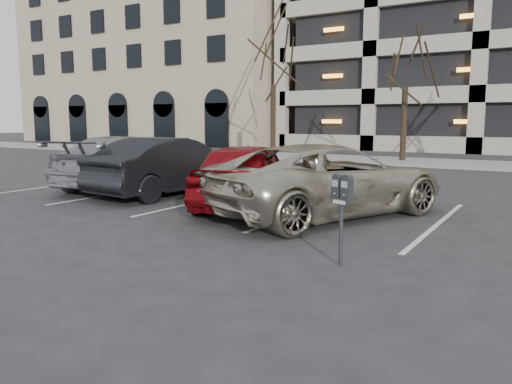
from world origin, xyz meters
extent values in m
plane|color=#28282B|center=(0.00, 0.00, 0.00)|extent=(140.00, 140.00, 0.00)
cube|color=gray|center=(0.00, 16.00, 0.06)|extent=(80.00, 4.00, 0.12)
cube|color=silver|center=(-9.80, 2.30, 0.01)|extent=(0.10, 5.20, 0.00)
cube|color=silver|center=(-7.00, 2.30, 0.01)|extent=(0.10, 5.20, 0.00)
cube|color=silver|center=(-4.20, 2.30, 0.01)|extent=(0.10, 5.20, 0.00)
cube|color=silver|center=(-1.40, 2.30, 0.01)|extent=(0.10, 5.20, 0.00)
cube|color=silver|center=(1.40, 2.30, 0.01)|extent=(0.10, 5.20, 0.00)
cube|color=gray|center=(-28.00, 30.00, 7.50)|extent=(26.00, 16.00, 15.00)
cylinder|color=black|center=(-10.00, 16.00, 1.93)|extent=(0.28, 0.28, 3.85)
cylinder|color=black|center=(-3.00, 16.00, 1.76)|extent=(0.28, 0.28, 3.52)
cylinder|color=black|center=(0.82, -1.28, 0.45)|extent=(0.06, 0.06, 0.90)
cube|color=black|center=(0.82, -1.28, 0.92)|extent=(0.32, 0.20, 0.06)
cube|color=silver|center=(0.80, -1.33, 0.90)|extent=(0.21, 0.08, 0.05)
cube|color=gray|center=(0.72, -1.31, 1.15)|extent=(0.10, 0.04, 0.09)
cube|color=gray|center=(0.88, -1.37, 1.15)|extent=(0.10, 0.04, 0.09)
imported|color=#BEB6A2|center=(-0.80, 2.01, 0.76)|extent=(4.46, 6.00, 1.52)
cube|color=#DB4604|center=(-1.15, 1.06, 1.52)|extent=(0.10, 0.20, 0.01)
imported|color=maroon|center=(-2.82, 2.01, 0.77)|extent=(3.26, 4.84, 1.53)
imported|color=black|center=(-5.64, 2.61, 0.77)|extent=(2.00, 4.80, 1.54)
imported|color=#94959B|center=(-7.64, 3.08, 0.77)|extent=(3.13, 5.62, 1.54)
camera|label=1|loc=(3.32, -7.63, 2.01)|focal=35.00mm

